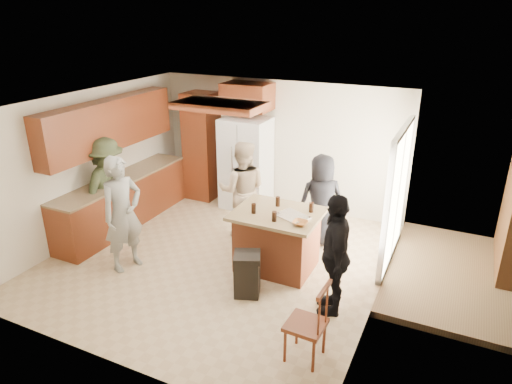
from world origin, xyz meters
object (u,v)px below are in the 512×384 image
at_px(person_side_right, 335,254).
at_px(refrigerator, 246,164).
at_px(kitchen_island, 277,240).
at_px(person_behind_left, 242,190).
at_px(person_front_left, 123,214).
at_px(person_behind_right, 321,201).
at_px(person_counter, 108,188).
at_px(trash_bin, 247,274).
at_px(spindle_chair, 307,325).

relative_size(person_side_right, refrigerator, 0.92).
bearing_deg(kitchen_island, refrigerator, 127.55).
bearing_deg(person_behind_left, person_front_left, 32.76).
height_order(person_behind_right, person_counter, person_counter).
distance_m(person_side_right, trash_bin, 1.29).
bearing_deg(person_front_left, person_side_right, -67.74).
bearing_deg(person_counter, person_behind_left, -81.04).
bearing_deg(person_side_right, person_counter, -114.97).
height_order(person_front_left, person_behind_right, person_front_left).
distance_m(person_front_left, kitchen_island, 2.34).
height_order(person_side_right, person_counter, person_counter).
height_order(person_behind_left, refrigerator, refrigerator).
bearing_deg(person_side_right, trash_bin, -100.79).
xyz_separation_m(person_front_left, person_counter, (-0.96, 0.75, -0.01)).
height_order(person_side_right, refrigerator, refrigerator).
bearing_deg(person_side_right, kitchen_island, -140.62).
height_order(person_side_right, spindle_chair, person_side_right).
xyz_separation_m(refrigerator, spindle_chair, (2.56, -3.61, -0.45)).
bearing_deg(person_behind_left, refrigerator, -89.09).
bearing_deg(spindle_chair, kitchen_island, 122.62).
xyz_separation_m(person_behind_right, person_counter, (-3.40, -1.25, 0.10)).
relative_size(person_behind_left, person_counter, 0.98).
relative_size(trash_bin, spindle_chair, 0.63).
relative_size(person_front_left, refrigerator, 0.99).
distance_m(person_front_left, person_behind_right, 3.16).
height_order(refrigerator, spindle_chair, refrigerator).
xyz_separation_m(person_behind_left, spindle_chair, (2.03, -2.40, -0.41)).
bearing_deg(person_behind_right, person_front_left, 3.98).
xyz_separation_m(person_side_right, spindle_chair, (0.00, -1.02, -0.37)).
bearing_deg(spindle_chair, person_behind_left, 130.14).
xyz_separation_m(person_behind_right, trash_bin, (-0.44, -1.87, -0.47)).
distance_m(person_behind_left, person_counter, 2.30).
height_order(person_counter, spindle_chair, person_counter).
height_order(kitchen_island, trash_bin, kitchen_island).
bearing_deg(refrigerator, trash_bin, -63.31).
bearing_deg(person_side_right, person_front_left, -103.43).
distance_m(person_front_left, refrigerator, 2.95).
height_order(person_behind_left, trash_bin, person_behind_left).
height_order(person_front_left, refrigerator, refrigerator).
relative_size(kitchen_island, spindle_chair, 1.29).
bearing_deg(refrigerator, kitchen_island, -52.45).
bearing_deg(trash_bin, person_counter, 168.19).
height_order(person_front_left, spindle_chair, person_front_left).
relative_size(refrigerator, kitchen_island, 1.41).
height_order(person_side_right, trash_bin, person_side_right).
distance_m(kitchen_island, spindle_chair, 2.00).
relative_size(person_front_left, kitchen_island, 1.40).
bearing_deg(person_front_left, person_behind_right, -33.76).
xyz_separation_m(person_behind_right, kitchen_island, (-0.35, -1.03, -0.31)).
height_order(person_side_right, kitchen_island, person_side_right).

